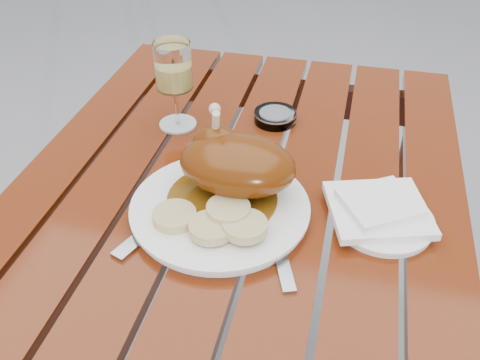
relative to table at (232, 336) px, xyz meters
name	(u,v)px	position (x,y,z in m)	size (l,w,h in m)	color
table	(232,336)	(0.00, 0.00, 0.00)	(0.80, 1.20, 0.75)	maroon
dinner_plate	(220,209)	(-0.01, -0.03, 0.38)	(0.30, 0.30, 0.02)	white
roast_duck	(234,163)	(0.00, 0.02, 0.45)	(0.21, 0.19, 0.14)	#603A0B
bread_dumplings	(214,220)	(0.00, -0.09, 0.41)	(0.19, 0.11, 0.03)	tan
wine_glass	(175,86)	(-0.17, 0.22, 0.47)	(0.08, 0.08, 0.18)	#E6D168
side_plate	(383,221)	(0.26, 0.01, 0.38)	(0.17, 0.17, 0.01)	white
napkin	(378,210)	(0.25, 0.02, 0.40)	(0.16, 0.15, 0.01)	white
ashtray	(275,117)	(0.03, 0.28, 0.39)	(0.09, 0.09, 0.02)	#B2B7BC
fork	(159,222)	(-0.10, -0.08, 0.38)	(0.02, 0.20, 0.01)	gray
knife	(277,241)	(0.10, -0.08, 0.38)	(0.02, 0.21, 0.01)	gray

